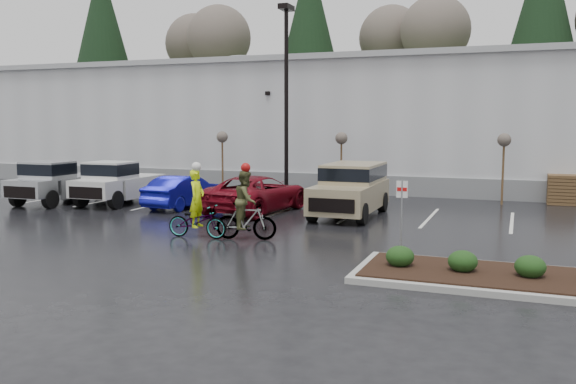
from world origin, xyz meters
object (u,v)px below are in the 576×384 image
at_px(sapling_east, 504,144).
at_px(pickup_white, 123,182).
at_px(fire_lane_sign, 402,210).
at_px(car_blue, 184,191).
at_px(cyclist_olive, 246,212).
at_px(lamppost, 286,80).
at_px(sapling_west, 222,140).
at_px(pickup_silver, 62,181).
at_px(cyclist_hivis, 197,215).
at_px(car_red, 257,194).
at_px(suv_tan, 350,190).
at_px(sapling_mid, 341,142).
at_px(pallet_stack_a, 562,189).

relative_size(sapling_east, pickup_white, 0.62).
xyz_separation_m(fire_lane_sign, car_blue, (-10.71, 6.96, -0.71)).
bearing_deg(cyclist_olive, pickup_white, 44.98).
distance_m(lamppost, pickup_white, 9.06).
distance_m(sapling_west, pickup_silver, 8.32).
distance_m(lamppost, cyclist_hivis, 11.89).
bearing_deg(pickup_white, lamppost, 36.52).
distance_m(cyclist_hivis, cyclist_olive, 1.63).
height_order(sapling_east, car_red, sapling_east).
bearing_deg(suv_tan, cyclist_olive, -107.31).
xyz_separation_m(sapling_west, sapling_mid, (6.50, 0.00, 0.00)).
bearing_deg(sapling_west, suv_tan, -33.82).
height_order(sapling_west, pickup_silver, sapling_west).
height_order(pallet_stack_a, car_red, car_red).
bearing_deg(sapling_east, fire_lane_sign, -99.75).
distance_m(pallet_stack_a, cyclist_olive, 15.91).
distance_m(suv_tan, cyclist_olive, 6.10).
distance_m(sapling_west, suv_tan, 10.34).
relative_size(car_red, suv_tan, 1.07).
distance_m(lamppost, sapling_east, 10.48).
height_order(fire_lane_sign, suv_tan, fire_lane_sign).
distance_m(sapling_east, pickup_white, 17.26).
bearing_deg(pickup_white, car_blue, -3.93).
height_order(lamppost, sapling_west, lamppost).
height_order(suv_tan, cyclist_olive, cyclist_olive).
xyz_separation_m(sapling_west, cyclist_hivis, (5.06, -11.77, -1.98)).
xyz_separation_m(car_blue, cyclist_olive, (5.58, -5.66, 0.19)).
bearing_deg(pickup_white, cyclist_olive, -33.53).
xyz_separation_m(car_red, cyclist_olive, (2.08, -5.60, 0.13)).
height_order(pallet_stack_a, cyclist_hivis, cyclist_hivis).
height_order(lamppost, car_blue, lamppost).
distance_m(pickup_silver, pickup_white, 2.85).
bearing_deg(pallet_stack_a, sapling_east, -158.20).
height_order(pallet_stack_a, pickup_white, pickup_white).
relative_size(fire_lane_sign, cyclist_olive, 0.90).
distance_m(lamppost, sapling_west, 5.07).
bearing_deg(suv_tan, pickup_silver, -176.68).
bearing_deg(sapling_west, sapling_east, 0.00).
xyz_separation_m(lamppost, sapling_east, (10.00, 1.00, -2.96)).
xyz_separation_m(car_red, suv_tan, (3.90, 0.22, 0.27)).
bearing_deg(suv_tan, fire_lane_sign, -64.98).
bearing_deg(sapling_west, pallet_stack_a, 3.47).
bearing_deg(sapling_west, sapling_mid, 0.00).
bearing_deg(sapling_mid, cyclist_hivis, -96.97).
xyz_separation_m(sapling_mid, pickup_silver, (-11.45, -6.46, -1.75)).
bearing_deg(sapling_east, pallet_stack_a, 21.80).
relative_size(pallet_stack_a, cyclist_olive, 0.55).
bearing_deg(fire_lane_sign, cyclist_hivis, 171.27).
bearing_deg(cyclist_hivis, pickup_silver, 59.28).
relative_size(cyclist_hivis, cyclist_olive, 1.00).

